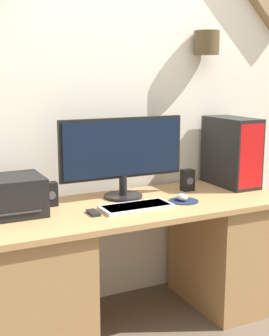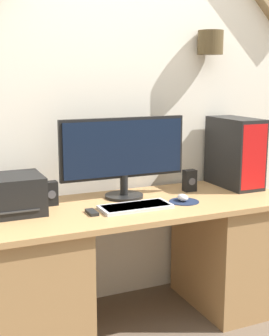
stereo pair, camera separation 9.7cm
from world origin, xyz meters
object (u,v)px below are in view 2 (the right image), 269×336
(remote_control, at_px, (92,212))
(speaker_right, at_px, (190,181))
(monitor, at_px, (124,152))
(computer_tower, at_px, (235,152))
(speaker_left, at_px, (51,193))
(mouse, at_px, (183,198))
(printer, at_px, (12,194))
(keyboard, at_px, (136,207))

(remote_control, bearing_deg, speaker_right, 16.97)
(monitor, height_order, computer_tower, monitor)
(speaker_left, bearing_deg, mouse, -18.19)
(mouse, relative_size, speaker_left, 0.61)
(printer, bearing_deg, remote_control, -26.75)
(computer_tower, xyz_separation_m, remote_control, (-1.02, -0.22, -0.21))
(keyboard, distance_m, speaker_left, 0.47)
(keyboard, xyz_separation_m, mouse, (0.30, 0.02, 0.01))
(computer_tower, xyz_separation_m, speaker_right, (-0.33, -0.00, -0.15))
(keyboard, xyz_separation_m, computer_tower, (0.78, 0.22, 0.21))
(mouse, bearing_deg, speaker_right, 51.01)
(keyboard, relative_size, mouse, 4.76)
(speaker_right, bearing_deg, keyboard, -154.81)
(monitor, distance_m, remote_control, 0.45)
(printer, height_order, remote_control, printer)
(speaker_left, relative_size, remote_control, 1.26)
(mouse, relative_size, remote_control, 0.77)
(monitor, bearing_deg, speaker_right, -3.67)
(computer_tower, bearing_deg, printer, -178.60)
(remote_control, bearing_deg, monitor, 41.00)
(printer, xyz_separation_m, speaker_right, (1.06, 0.03, -0.03))
(mouse, relative_size, computer_tower, 0.19)
(computer_tower, relative_size, speaker_left, 3.31)
(computer_tower, bearing_deg, speaker_right, -179.33)
(printer, distance_m, speaker_left, 0.22)
(monitor, bearing_deg, remote_control, -139.00)
(monitor, relative_size, speaker_left, 5.70)
(mouse, distance_m, speaker_right, 0.25)
(printer, relative_size, speaker_left, 2.30)
(speaker_left, bearing_deg, printer, -163.45)
(printer, bearing_deg, computer_tower, 1.40)
(speaker_left, bearing_deg, speaker_right, -2.21)
(computer_tower, bearing_deg, remote_control, -168.06)
(monitor, bearing_deg, keyboard, -97.74)
(monitor, height_order, remote_control, monitor)
(computer_tower, bearing_deg, mouse, -157.74)
(keyboard, xyz_separation_m, speaker_right, (0.45, 0.21, 0.06))
(speaker_right, bearing_deg, mouse, -128.99)
(mouse, bearing_deg, monitor, 140.04)
(printer, height_order, speaker_right, printer)
(computer_tower, xyz_separation_m, printer, (-1.39, -0.03, -0.12))
(monitor, distance_m, speaker_left, 0.47)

